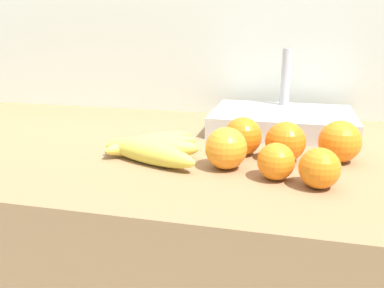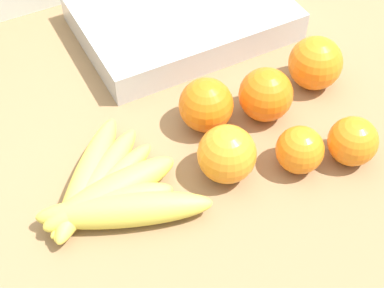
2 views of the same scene
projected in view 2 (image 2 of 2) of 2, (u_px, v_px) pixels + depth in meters
counter at (136, 286)px, 1.12m from camera, size 1.87×0.70×0.88m
wall_back at (56, 94)px, 1.17m from camera, size 2.27×0.06×1.30m
banana_bunch at (108, 194)px, 0.70m from camera, size 0.22×0.22×0.04m
orange_front at (300, 150)px, 0.73m from camera, size 0.06×0.06×0.06m
orange_center at (266, 95)px, 0.79m from camera, size 0.08×0.08×0.08m
orange_right at (315, 63)px, 0.83m from camera, size 0.08×0.08×0.08m
orange_back_right at (227, 154)px, 0.72m from camera, size 0.08×0.08×0.08m
orange_far_right at (353, 141)px, 0.74m from camera, size 0.07×0.07×0.07m
orange_back_left at (206, 105)px, 0.78m from camera, size 0.08×0.08×0.08m
sink_basin at (182, 15)px, 0.93m from camera, size 0.34×0.24×0.20m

